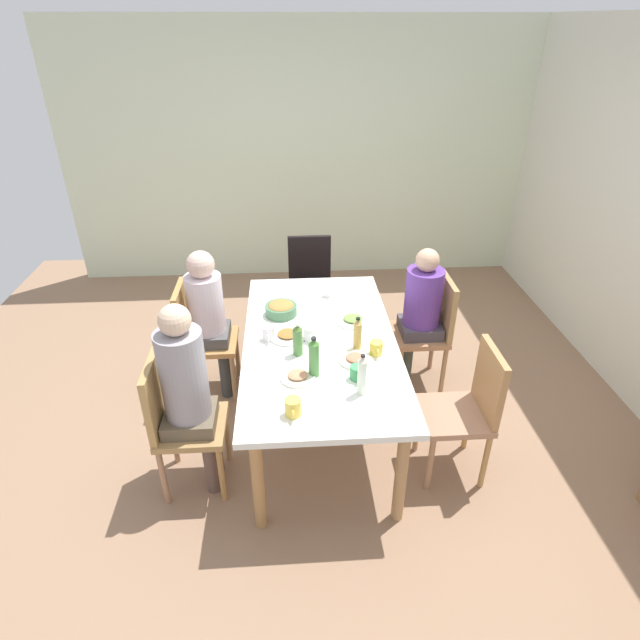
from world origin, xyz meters
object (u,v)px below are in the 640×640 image
plate_2 (298,376)px  bowl_0 (281,309)px  chair_1 (177,418)px  bottle_3 (362,375)px  cup_0 (329,291)px  chair_2 (198,334)px  bottle_0 (314,358)px  person_1 (188,387)px  cup_3 (293,407)px  chair_0 (430,326)px  dining_table (320,349)px  bottle_1 (357,334)px  chair_4 (310,281)px  cup_1 (357,373)px  chair_3 (469,405)px  bottle_2 (298,340)px  cup_5 (376,348)px  person_0 (420,308)px  plate_1 (288,335)px  plate_3 (355,359)px  plate_0 (353,320)px  person_2 (208,313)px  cup_4 (269,333)px  cup_2 (310,334)px

plate_2 → bowl_0: size_ratio=0.92×
chair_1 → bottle_3: 1.13m
bottle_3 → cup_0: bearing=-175.9°
chair_1 → cup_0: size_ratio=8.48×
chair_1 → chair_2: size_ratio=1.00×
chair_2 → bottle_0: bottle_0 is taller
person_1 → cup_3: person_1 is taller
chair_0 → bottle_0: bearing=-47.7°
dining_table → chair_2: (-0.47, -0.88, -0.14)m
person_1 → bottle_1: bearing=109.3°
plate_2 → bottle_3: (0.16, 0.35, 0.11)m
chair_4 → cup_1: (1.75, 0.18, 0.25)m
chair_3 → cup_3: bearing=-76.1°
person_1 → bottle_2: person_1 is taller
cup_5 → bottle_2: size_ratio=0.53×
cup_1 → cup_5: 0.29m
person_0 → chair_4: (-0.85, -0.78, -0.17)m
plate_1 → bowl_0: 0.31m
plate_3 → cup_5: size_ratio=1.75×
chair_4 → plate_0: size_ratio=3.78×
person_2 → plate_2: (0.88, 0.62, 0.04)m
cup_0 → bottle_1: (0.73, 0.12, 0.06)m
person_0 → bowl_0: size_ratio=5.12×
chair_0 → chair_2: size_ratio=1.00×
person_1 → cup_0: (-1.08, 0.89, 0.03)m
chair_1 → plate_0: 1.33m
chair_1 → chair_4: bearing=153.8°
cup_4 → bottle_0: 0.50m
chair_3 → bottle_1: (-0.35, -0.65, 0.32)m
chair_1 → cup_4: size_ratio=7.70×
plate_1 → plate_2: (0.46, 0.05, 0.00)m
person_0 → plate_0: size_ratio=4.81×
bottle_0 → bottle_2: (-0.23, -0.09, -0.02)m
chair_0 → plate_2: size_ratio=4.36×
bottle_1 → cup_3: bearing=-34.3°
plate_2 → bowl_0: bearing=-173.0°
chair_1 → person_2: bearing=174.3°
plate_0 → plate_3: same height
plate_2 → cup_1: bearing=85.6°
chair_1 → bottle_3: bottle_3 is taller
person_2 → bottle_3: size_ratio=4.55×
plate_3 → cup_3: (0.47, -0.39, 0.04)m
cup_1 → chair_4: bearing=-174.0°
person_2 → cup_2: 0.86m
bottle_0 → chair_2: bearing=-136.3°
chair_1 → chair_4: 1.99m
cup_2 → bottle_3: size_ratio=0.44×
plate_2 → bottle_1: bottle_1 is taller
dining_table → bottle_3: 0.64m
cup_2 → cup_5: (0.19, 0.40, -0.00)m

